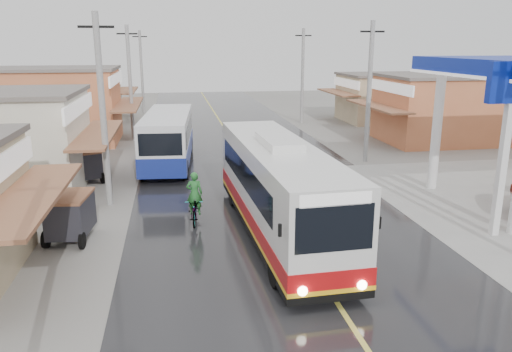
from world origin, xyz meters
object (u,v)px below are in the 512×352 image
Objects in this scene: cyclist at (195,206)px; tricycle_near at (70,214)px; tricycle_far at (84,163)px; coach_bus at (278,188)px; second_bus at (168,138)px.

cyclist is 4.54m from tricycle_near.
tricycle_near is at bearing -108.79° from tricycle_far.
coach_bus is at bearing -24.93° from cyclist.
tricycle_far is at bearing 130.87° from coach_bus.
cyclist is 0.90× the size of tricycle_near.
tricycle_near is at bearing -161.91° from cyclist.
coach_bus is 1.27× the size of second_bus.
tricycle_near is at bearing -103.25° from second_bus.
second_bus is 9.77m from cyclist.
second_bus reaches higher than cyclist.
cyclist is 0.88× the size of tricycle_far.
tricycle_far is at bearing 101.73° from tricycle_near.
coach_bus is 3.52m from cyclist.
cyclist reaches higher than tricycle_far.
second_bus reaches higher than tricycle_near.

